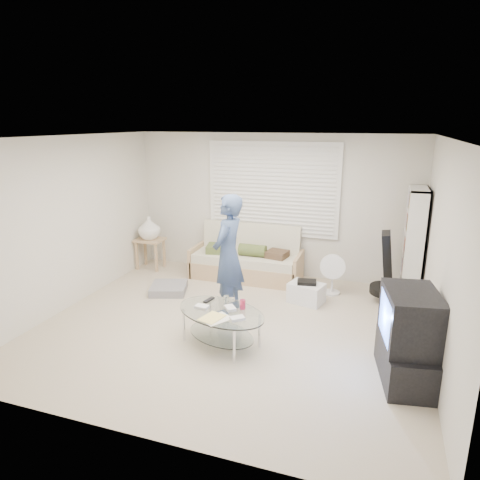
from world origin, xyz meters
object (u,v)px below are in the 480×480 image
(bookshelf, at_px, (413,245))
(futon_sofa, at_px, (247,261))
(tv_unit, at_px, (408,338))
(coffee_table, at_px, (221,318))

(bookshelf, bearing_deg, futon_sofa, 177.74)
(tv_unit, height_order, coffee_table, tv_unit)
(bookshelf, bearing_deg, coffee_table, -135.01)
(futon_sofa, bearing_deg, coffee_table, -79.85)
(bookshelf, relative_size, coffee_table, 1.25)
(futon_sofa, relative_size, tv_unit, 1.90)
(tv_unit, xyz_separation_m, coffee_table, (-2.13, 0.08, -0.13))
(bookshelf, relative_size, tv_unit, 1.73)
(bookshelf, height_order, coffee_table, bookshelf)
(bookshelf, distance_m, coffee_table, 3.23)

